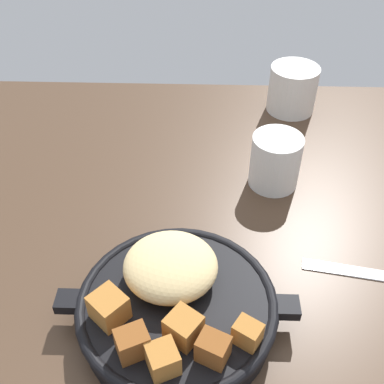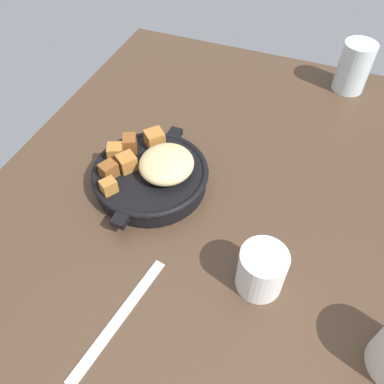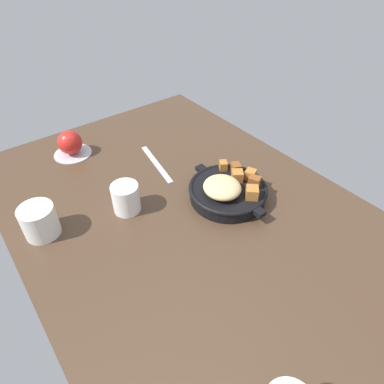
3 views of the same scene
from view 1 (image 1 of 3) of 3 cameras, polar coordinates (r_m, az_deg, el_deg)
name	(u,v)px [view 1 (image 1 of 3)]	position (r cm, az deg, el deg)	size (l,w,h in cm)	color
ground_plane	(216,248)	(60.13, 2.99, -6.81)	(113.40, 80.35, 2.40)	#473323
cast_iron_skillet	(176,304)	(49.86, -2.00, -13.45)	(25.11, 20.85, 7.61)	black
white_creamer_pitcher	(275,161)	(66.04, 10.11, 3.73)	(6.95, 6.95, 7.69)	white
ceramic_mug_white	(292,89)	(83.35, 12.14, 12.16)	(8.15, 8.15, 7.90)	silver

